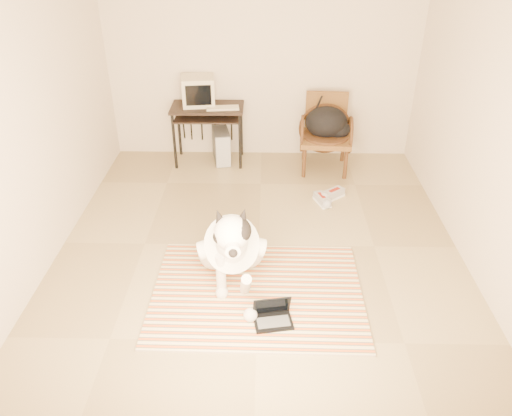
{
  "coord_description": "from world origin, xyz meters",
  "views": [
    {
      "loc": [
        0.06,
        -4.16,
        2.95
      ],
      "look_at": [
        -0.02,
        -0.5,
        0.74
      ],
      "focal_mm": 35.0,
      "sensor_mm": 36.0,
      "label": 1
    }
  ],
  "objects_px": {
    "rattan_chair": "(326,133)",
    "crt_monitor": "(198,91)",
    "dog": "(232,246)",
    "backpack": "(328,123)",
    "pc_tower": "(221,146)",
    "laptop": "(273,315)",
    "computer_desk": "(208,115)"
  },
  "relations": [
    {
      "from": "rattan_chair",
      "to": "crt_monitor",
      "type": "bearing_deg",
      "value": 172.54
    },
    {
      "from": "dog",
      "to": "backpack",
      "type": "relative_size",
      "value": 2.22
    },
    {
      "from": "crt_monitor",
      "to": "pc_tower",
      "type": "bearing_deg",
      "value": -11.96
    },
    {
      "from": "pc_tower",
      "to": "laptop",
      "type": "bearing_deg",
      "value": -77.8
    },
    {
      "from": "computer_desk",
      "to": "backpack",
      "type": "xyz_separation_m",
      "value": [
        1.54,
        -0.15,
        -0.04
      ]
    },
    {
      "from": "computer_desk",
      "to": "laptop",
      "type": "bearing_deg",
      "value": -74.84
    },
    {
      "from": "laptop",
      "to": "backpack",
      "type": "xyz_separation_m",
      "value": [
        0.72,
        2.9,
        0.54
      ]
    },
    {
      "from": "crt_monitor",
      "to": "backpack",
      "type": "xyz_separation_m",
      "value": [
        1.66,
        -0.24,
        -0.33
      ]
    },
    {
      "from": "crt_monitor",
      "to": "pc_tower",
      "type": "relative_size",
      "value": 0.9
    },
    {
      "from": "computer_desk",
      "to": "rattan_chair",
      "type": "distance_m",
      "value": 1.54
    },
    {
      "from": "crt_monitor",
      "to": "backpack",
      "type": "distance_m",
      "value": 1.71
    },
    {
      "from": "dog",
      "to": "laptop",
      "type": "distance_m",
      "value": 0.73
    },
    {
      "from": "backpack",
      "to": "crt_monitor",
      "type": "bearing_deg",
      "value": 171.69
    },
    {
      "from": "laptop",
      "to": "computer_desk",
      "type": "height_order",
      "value": "computer_desk"
    },
    {
      "from": "pc_tower",
      "to": "rattan_chair",
      "type": "bearing_deg",
      "value": -6.54
    },
    {
      "from": "laptop",
      "to": "dog",
      "type": "bearing_deg",
      "value": 123.26
    },
    {
      "from": "dog",
      "to": "crt_monitor",
      "type": "distance_m",
      "value": 2.71
    },
    {
      "from": "computer_desk",
      "to": "crt_monitor",
      "type": "relative_size",
      "value": 2.07
    },
    {
      "from": "computer_desk",
      "to": "crt_monitor",
      "type": "xyz_separation_m",
      "value": [
        -0.11,
        0.09,
        0.29
      ]
    },
    {
      "from": "dog",
      "to": "laptop",
      "type": "bearing_deg",
      "value": -56.74
    },
    {
      "from": "pc_tower",
      "to": "crt_monitor",
      "type": "bearing_deg",
      "value": 168.04
    },
    {
      "from": "rattan_chair",
      "to": "backpack",
      "type": "height_order",
      "value": "rattan_chair"
    },
    {
      "from": "pc_tower",
      "to": "backpack",
      "type": "bearing_deg",
      "value": -7.57
    },
    {
      "from": "crt_monitor",
      "to": "rattan_chair",
      "type": "distance_m",
      "value": 1.72
    },
    {
      "from": "dog",
      "to": "computer_desk",
      "type": "relative_size",
      "value": 1.37
    },
    {
      "from": "laptop",
      "to": "crt_monitor",
      "type": "xyz_separation_m",
      "value": [
        -0.94,
        3.14,
        0.88
      ]
    },
    {
      "from": "rattan_chair",
      "to": "backpack",
      "type": "relative_size",
      "value": 1.65
    },
    {
      "from": "dog",
      "to": "pc_tower",
      "type": "distance_m",
      "value": 2.55
    },
    {
      "from": "dog",
      "to": "laptop",
      "type": "xyz_separation_m",
      "value": [
        0.37,
        -0.56,
        -0.3
      ]
    },
    {
      "from": "dog",
      "to": "pc_tower",
      "type": "height_order",
      "value": "dog"
    },
    {
      "from": "crt_monitor",
      "to": "dog",
      "type": "bearing_deg",
      "value": -77.44
    },
    {
      "from": "crt_monitor",
      "to": "backpack",
      "type": "bearing_deg",
      "value": -8.31
    }
  ]
}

